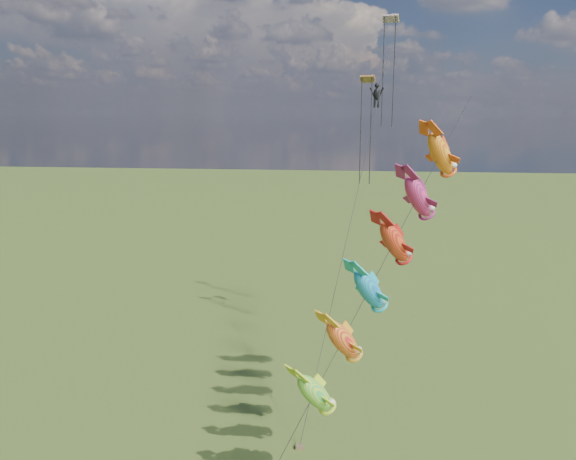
# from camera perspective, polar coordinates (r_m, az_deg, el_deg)

# --- Properties ---
(ground) EXTENTS (300.00, 300.00, 0.00)m
(ground) POSITION_cam_1_polar(r_m,az_deg,el_deg) (35.52, -23.87, -19.13)
(ground) COLOR #2A4310
(fish_windsock_rig) EXTENTS (10.77, 11.95, 18.56)m
(fish_windsock_rig) POSITION_cam_1_polar(r_m,az_deg,el_deg) (27.50, 9.49, -3.62)
(fish_windsock_rig) COLOR brown
(fish_windsock_rig) RESTS_ON ground
(parafoil_rig) EXTENTS (5.68, 16.97, 24.63)m
(parafoil_rig) POSITION_cam_1_polar(r_m,az_deg,el_deg) (41.22, 8.92, 13.42)
(parafoil_rig) COLOR brown
(parafoil_rig) RESTS_ON ground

